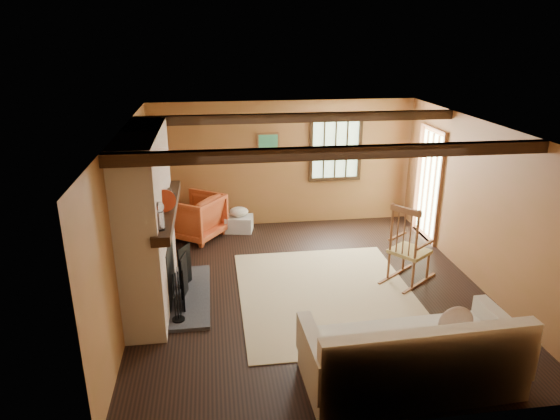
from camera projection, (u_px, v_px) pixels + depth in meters
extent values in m
plane|color=black|center=(310.00, 289.00, 7.38)|extent=(5.50, 5.50, 0.00)
cube|color=#925834|center=(284.00, 164.00, 9.54)|extent=(5.00, 0.02, 2.40)
cube|color=#925834|center=(373.00, 318.00, 4.41)|extent=(5.00, 0.02, 2.40)
cube|color=#925834|center=(128.00, 221.00, 6.65)|extent=(0.02, 5.50, 2.40)
cube|color=#925834|center=(480.00, 204.00, 7.30)|extent=(0.02, 5.50, 2.40)
cube|color=white|center=(314.00, 127.00, 6.57)|extent=(5.00, 5.50, 0.02)
cube|color=#321F10|center=(336.00, 153.00, 5.47)|extent=(5.00, 0.12, 0.14)
cube|color=#321F10|center=(298.00, 118.00, 7.71)|extent=(5.00, 0.12, 0.14)
cube|color=#321F10|center=(336.00, 147.00, 9.54)|extent=(1.02, 0.06, 1.32)
cube|color=#B3D4A2|center=(335.00, 147.00, 9.56)|extent=(0.90, 0.01, 1.20)
cube|color=#321F10|center=(335.00, 147.00, 9.55)|extent=(0.90, 0.03, 0.02)
cube|color=brown|center=(428.00, 184.00, 8.95)|extent=(0.06, 1.00, 2.06)
cube|color=#B3D4A2|center=(430.00, 184.00, 8.95)|extent=(0.01, 0.80, 1.85)
cube|color=brown|center=(268.00, 144.00, 9.34)|extent=(0.42, 0.03, 0.42)
cube|color=#256F61|center=(268.00, 144.00, 9.32)|extent=(0.36, 0.01, 0.36)
cube|color=#A56440|center=(147.00, 220.00, 6.68)|extent=(0.50, 2.20, 2.40)
cube|color=black|center=(157.00, 270.00, 6.94)|extent=(0.38, 1.00, 0.85)
cube|color=#39383D|center=(190.00, 295.00, 7.14)|extent=(0.55, 1.80, 0.05)
cube|color=#321F10|center=(168.00, 209.00, 6.67)|extent=(0.22, 2.30, 0.12)
cube|color=black|center=(183.00, 286.00, 6.71)|extent=(0.05, 0.31, 0.61)
cube|color=black|center=(184.00, 275.00, 7.00)|extent=(0.08, 0.30, 0.61)
cube|color=black|center=(185.00, 266.00, 7.30)|extent=(0.17, 0.27, 0.61)
cylinder|color=black|center=(179.00, 319.00, 6.48)|extent=(0.17, 0.17, 0.02)
cylinder|color=black|center=(174.00, 298.00, 6.34)|extent=(0.01, 0.01, 0.68)
cylinder|color=black|center=(177.00, 297.00, 6.37)|extent=(0.01, 0.01, 0.68)
cylinder|color=black|center=(179.00, 295.00, 6.40)|extent=(0.01, 0.01, 0.68)
cylinder|color=white|center=(160.00, 221.00, 5.76)|extent=(0.10, 0.10, 0.22)
sphere|color=white|center=(159.00, 207.00, 5.70)|extent=(0.12, 0.12, 0.12)
cylinder|color=#A82E13|center=(164.00, 201.00, 6.33)|extent=(0.30, 0.10, 0.30)
cube|color=black|center=(167.00, 199.00, 6.71)|extent=(0.22, 0.15, 0.11)
cylinder|color=#321F10|center=(169.00, 193.00, 6.99)|extent=(0.08, 0.08, 0.09)
cylinder|color=#321F10|center=(169.00, 191.00, 7.10)|extent=(0.07, 0.07, 0.07)
cube|color=tan|center=(326.00, 294.00, 7.22)|extent=(2.50, 3.00, 0.01)
cube|color=#A38A4F|center=(410.00, 251.00, 7.48)|extent=(0.69, 0.70, 0.05)
cube|color=brown|center=(406.00, 211.00, 7.11)|extent=(0.33, 0.42, 0.08)
cylinder|color=brown|center=(428.00, 265.00, 7.56)|extent=(0.04, 0.04, 0.46)
cylinder|color=brown|center=(404.00, 257.00, 7.84)|extent=(0.04, 0.04, 0.46)
cylinder|color=brown|center=(413.00, 274.00, 7.28)|extent=(0.04, 0.04, 0.46)
cylinder|color=brown|center=(389.00, 265.00, 7.56)|extent=(0.04, 0.04, 0.46)
cylinder|color=brown|center=(417.00, 236.00, 7.08)|extent=(0.04, 0.04, 0.79)
cylinder|color=brown|center=(392.00, 229.00, 7.36)|extent=(0.04, 0.04, 0.79)
cylinder|color=brown|center=(410.00, 236.00, 7.16)|extent=(0.02, 0.02, 0.65)
cylinder|color=brown|center=(404.00, 234.00, 7.23)|extent=(0.02, 0.02, 0.65)
cylinder|color=brown|center=(398.00, 232.00, 7.30)|extent=(0.02, 0.02, 0.65)
cube|color=brown|center=(425.00, 245.00, 7.27)|extent=(0.38, 0.30, 0.03)
cube|color=brown|center=(397.00, 236.00, 7.58)|extent=(0.38, 0.30, 0.03)
cube|color=brown|center=(419.00, 283.00, 7.50)|extent=(0.74, 0.57, 0.03)
cube|color=brown|center=(395.00, 274.00, 7.78)|extent=(0.74, 0.57, 0.03)
cube|color=beige|center=(409.00, 363.00, 5.34)|extent=(2.25, 1.07, 0.49)
cube|color=beige|center=(430.00, 358.00, 4.82)|extent=(2.22, 0.24, 0.61)
cube|color=beige|center=(314.00, 356.00, 5.09)|extent=(0.19, 1.00, 0.44)
cube|color=beige|center=(502.00, 335.00, 5.43)|extent=(0.19, 1.00, 0.44)
ellipsoid|color=beige|center=(456.00, 323.00, 5.40)|extent=(0.40, 0.15, 0.40)
cylinder|color=brown|center=(184.00, 227.00, 9.53)|extent=(0.40, 0.12, 0.12)
cylinder|color=brown|center=(190.00, 227.00, 9.55)|extent=(0.40, 0.12, 0.12)
cylinder|color=brown|center=(197.00, 227.00, 9.56)|extent=(0.40, 0.12, 0.12)
cylinder|color=brown|center=(183.00, 221.00, 9.49)|extent=(0.40, 0.12, 0.12)
cylinder|color=brown|center=(190.00, 221.00, 9.51)|extent=(0.40, 0.12, 0.12)
cylinder|color=brown|center=(197.00, 221.00, 9.52)|extent=(0.40, 0.12, 0.12)
cube|color=silver|center=(239.00, 224.00, 9.46)|extent=(0.57, 0.47, 0.30)
ellipsoid|color=beige|center=(239.00, 212.00, 9.38)|extent=(0.44, 0.40, 0.18)
imported|color=#BF6026|center=(195.00, 217.00, 9.08)|extent=(1.23, 1.23, 0.81)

